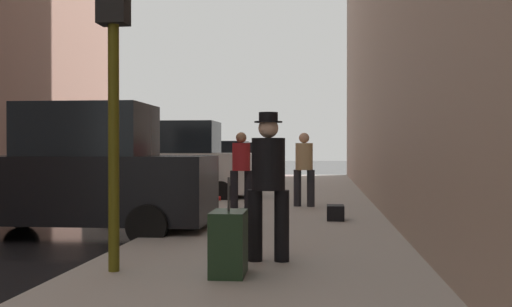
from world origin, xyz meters
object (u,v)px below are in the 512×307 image
object	(u,v)px
parked_silver_sedan	(219,165)
pedestrian_with_fedora	(268,179)
parked_red_hatchback	(239,161)
rolling_suitcase	(229,243)
pedestrian_in_tan_coat	(304,165)
traffic_light	(114,33)
pedestrian_in_red_jacket	(241,166)
fire_hydrant	(211,196)
duffel_bag	(335,213)
parked_white_van	(175,165)
parked_black_suv	(80,176)

from	to	relation	value
parked_silver_sedan	pedestrian_with_fedora	world-z (taller)	pedestrian_with_fedora
parked_red_hatchback	rolling_suitcase	bearing A→B (deg)	-81.97
parked_red_hatchback	rolling_suitcase	world-z (taller)	parked_red_hatchback
pedestrian_in_tan_coat	traffic_light	bearing A→B (deg)	-104.36
parked_silver_sedan	parked_red_hatchback	bearing A→B (deg)	90.00
parked_red_hatchback	pedestrian_in_red_jacket	world-z (taller)	pedestrian_in_red_jacket
pedestrian_in_red_jacket	parked_red_hatchback	bearing A→B (deg)	98.47
fire_hydrant	pedestrian_in_tan_coat	world-z (taller)	pedestrian_in_tan_coat
parked_silver_sedan	fire_hydrant	size ratio (longest dim) A/B	6.06
traffic_light	parked_silver_sedan	bearing A→B (deg)	96.41
rolling_suitcase	pedestrian_in_red_jacket	bearing A→B (deg)	97.01
pedestrian_with_fedora	rolling_suitcase	size ratio (longest dim) A/B	1.71
pedestrian_in_tan_coat	duffel_bag	size ratio (longest dim) A/B	3.89
traffic_light	duffel_bag	bearing A→B (deg)	62.16
parked_silver_sedan	pedestrian_with_fedora	xyz separation A→B (m)	(3.48, -15.76, 0.29)
fire_hydrant	rolling_suitcase	world-z (taller)	rolling_suitcase
parked_silver_sedan	parked_white_van	bearing A→B (deg)	-90.00
pedestrian_in_red_jacket	parked_black_suv	bearing A→B (deg)	-125.21
pedestrian_in_red_jacket	parked_silver_sedan	bearing A→B (deg)	103.17
parked_black_suv	duffel_bag	size ratio (longest dim) A/B	10.54
fire_hydrant	rolling_suitcase	size ratio (longest dim) A/B	0.68
parked_red_hatchback	pedestrian_in_tan_coat	bearing A→B (deg)	-76.09
parked_black_suv	duffel_bag	xyz separation A→B (m)	(4.37, 1.45, -0.74)
parked_silver_sedan	pedestrian_in_red_jacket	bearing A→B (deg)	-76.83
parked_white_van	pedestrian_in_red_jacket	bearing A→B (deg)	-52.71
parked_silver_sedan	fire_hydrant	distance (m)	10.97
parked_silver_sedan	pedestrian_with_fedora	bearing A→B (deg)	-77.53
pedestrian_with_fedora	pedestrian_in_tan_coat	size ratio (longest dim) A/B	1.04
parked_red_hatchback	rolling_suitcase	xyz separation A→B (m)	(3.14, -22.22, -0.36)
parked_black_suv	duffel_bag	bearing A→B (deg)	18.42
fire_hydrant	traffic_light	world-z (taller)	traffic_light
pedestrian_in_red_jacket	rolling_suitcase	distance (m)	6.72
fire_hydrant	rolling_suitcase	distance (m)	5.89
fire_hydrant	parked_silver_sedan	bearing A→B (deg)	99.47
pedestrian_in_tan_coat	parked_black_suv	bearing A→B (deg)	-133.40
parked_black_suv	pedestrian_in_red_jacket	world-z (taller)	parked_black_suv
fire_hydrant	traffic_light	bearing A→B (deg)	-89.50
parked_black_suv	pedestrian_with_fedora	world-z (taller)	parked_black_suv
parked_red_hatchback	fire_hydrant	distance (m)	16.58
parked_black_suv	pedestrian_in_red_jacket	size ratio (longest dim) A/B	2.71
traffic_light	pedestrian_in_red_jacket	distance (m)	6.81
parked_red_hatchback	fire_hydrant	size ratio (longest dim) A/B	6.06
pedestrian_with_fedora	rolling_suitcase	bearing A→B (deg)	-113.68
fire_hydrant	traffic_light	xyz separation A→B (m)	(0.05, -5.69, 2.26)
pedestrian_in_red_jacket	duffel_bag	world-z (taller)	pedestrian_in_red_jacket
parked_silver_sedan	pedestrian_with_fedora	distance (m)	16.14
parked_red_hatchback	pedestrian_in_red_jacket	bearing A→B (deg)	-81.53
parked_black_suv	fire_hydrant	size ratio (longest dim) A/B	6.59
parked_silver_sedan	traffic_light	xyz separation A→B (m)	(1.85, -16.50, 1.91)
parked_silver_sedan	pedestrian_with_fedora	size ratio (longest dim) A/B	2.40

